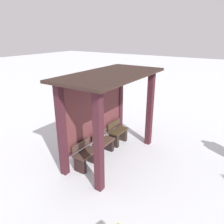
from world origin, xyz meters
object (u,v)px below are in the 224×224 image
bus_shelter (105,100)px  bench_left_inside (86,157)px  bench_center_inside (103,145)px  bench_right_inside (118,134)px

bus_shelter → bench_left_inside: 1.70m
bench_center_inside → bench_right_inside: size_ratio=0.97×
bus_shelter → bench_right_inside: bearing=6.5°
bus_shelter → bench_center_inside: 1.48m
bus_shelter → bench_center_inside: bearing=90.0°
bus_shelter → bench_left_inside: bus_shelter is taller
bench_left_inside → bus_shelter: bearing=-6.6°
bench_center_inside → bench_right_inside: bearing=-0.0°
bus_shelter → bench_right_inside: 1.68m
bench_left_inside → bench_right_inside: (1.69, -0.00, 0.02)m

